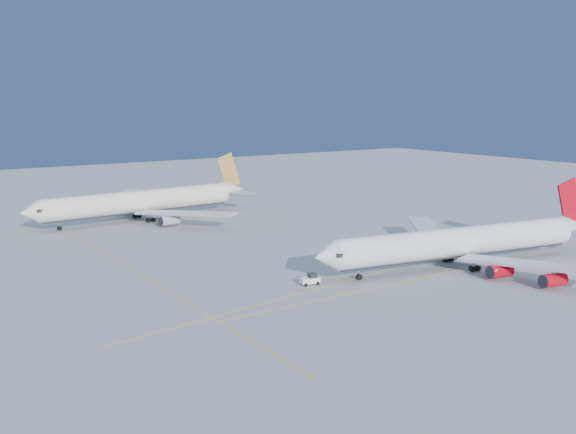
% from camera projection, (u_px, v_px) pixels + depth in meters
% --- Properties ---
extents(ground, '(500.00, 500.00, 0.00)m').
position_uv_depth(ground, '(355.00, 267.00, 135.89)').
color(ground, slate).
rests_on(ground, ground).
extents(taxiway_lines, '(118.86, 140.00, 0.02)m').
position_uv_depth(taxiway_lines, '(281.00, 271.00, 132.96)').
color(taxiway_lines, gold).
rests_on(taxiway_lines, ground).
extents(airliner_virgin, '(70.77, 62.90, 17.51)m').
position_uv_depth(airliner_virgin, '(464.00, 242.00, 135.98)').
color(airliner_virgin, white).
rests_on(airliner_virgin, ground).
extents(airliner_etihad, '(70.78, 65.23, 18.47)m').
position_uv_depth(airliner_etihad, '(144.00, 201.00, 188.78)').
color(airliner_etihad, beige).
rests_on(airliner_etihad, ground).
extents(pushback_tug, '(3.97, 2.82, 2.08)m').
position_uv_depth(pushback_tug, '(310.00, 280.00, 123.10)').
color(pushback_tug, white).
rests_on(pushback_tug, ground).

